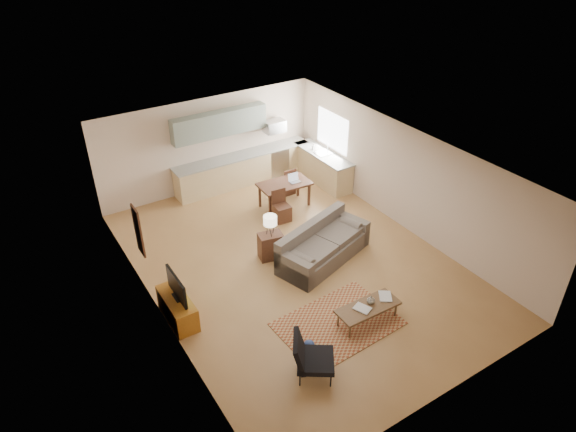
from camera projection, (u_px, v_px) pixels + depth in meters
room at (295, 214)px, 11.31m from camera, size 9.00×9.00×9.00m
kitchen_counter_back at (244, 169)px, 15.19m from camera, size 4.26×0.64×0.92m
kitchen_counter_right at (323, 167)px, 15.26m from camera, size 0.64×2.26×0.92m
kitchen_range at (275, 160)px, 15.69m from camera, size 0.62×0.62×0.90m
kitchen_microwave at (275, 126)px, 15.12m from camera, size 0.62×0.40×0.35m
upper_cabinets at (220, 124)px, 14.23m from camera, size 2.80×0.34×0.70m
window_right at (332, 131)px, 14.82m from camera, size 0.02×1.40×1.05m
wall_art_left at (139, 231)px, 10.39m from camera, size 0.06×0.42×1.10m
triptych at (205, 132)px, 14.26m from camera, size 1.70×0.04×0.50m
rug at (338, 324)px, 10.32m from camera, size 2.41×1.73×0.02m
sofa at (324, 244)px, 11.94m from camera, size 2.74×1.81×0.88m
coffee_table at (367, 314)px, 10.29m from camera, size 1.34×0.55×0.40m
book_a at (359, 312)px, 10.02m from camera, size 0.47×0.49×0.03m
book_b at (379, 296)px, 10.42m from camera, size 0.56×0.57×0.03m
vase at (371, 300)px, 10.22m from camera, size 0.22×0.22×0.17m
armchair at (316, 357)px, 9.02m from camera, size 1.05×1.05×0.86m
tv_credenza at (178, 308)px, 10.32m from camera, size 0.45×1.18×0.54m
tv at (177, 287)px, 10.05m from camera, size 0.09×0.90×0.54m
console_table at (271, 246)px, 12.07m from camera, size 0.62×0.48×0.65m
table_lamp at (270, 225)px, 11.76m from camera, size 0.40×0.40×0.52m
dining_table at (284, 195)px, 14.08m from camera, size 1.44×0.87×0.71m
dining_chair_near at (282, 206)px, 13.41m from camera, size 0.44×0.45×0.85m
dining_chair_far at (287, 180)px, 14.68m from camera, size 0.39×0.41×0.81m
laptop at (295, 178)px, 13.89m from camera, size 0.31×0.24×0.22m
soap_bottle at (314, 147)px, 15.17m from camera, size 0.09×0.10×0.19m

